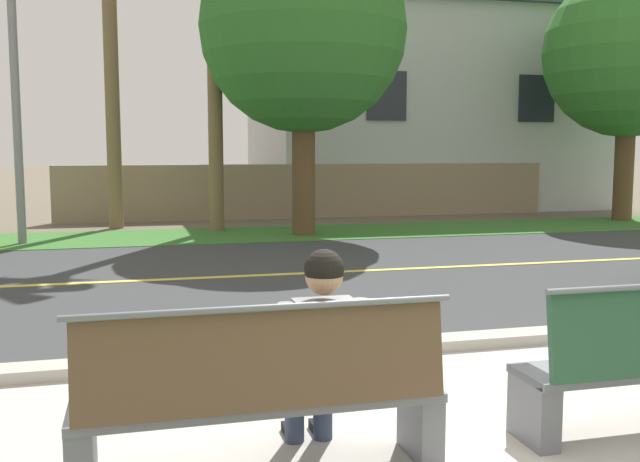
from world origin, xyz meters
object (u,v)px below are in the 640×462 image
object	(u,v)px
seated_person_grey	(320,347)
shade_tree_left	(311,13)
bench_left	(263,398)
streetlamp	(13,13)
shade_tree_centre	(637,40)

from	to	relation	value
seated_person_grey	shade_tree_left	bearing A→B (deg)	76.48
bench_left	shade_tree_left	size ratio (longest dim) A/B	0.29
bench_left	shade_tree_left	world-z (taller)	shade_tree_left
bench_left	shade_tree_left	bearing A→B (deg)	74.88
seated_person_grey	streetlamp	distance (m)	11.88
bench_left	streetlamp	bearing A→B (deg)	103.76
streetlamp	shade_tree_left	distance (m)	5.64
streetlamp	bench_left	bearing A→B (deg)	-76.24
streetlamp	shade_tree_left	size ratio (longest dim) A/B	1.09
bench_left	seated_person_grey	distance (m)	0.45
streetlamp	shade_tree_centre	world-z (taller)	streetlamp
seated_person_grey	streetlamp	bearing A→B (deg)	105.76
shade_tree_left	shade_tree_centre	xyz separation A→B (m)	(8.49, 1.04, -0.08)
bench_left	shade_tree_centre	distance (m)	16.95
streetlamp	shade_tree_centre	size ratio (longest dim) A/B	1.11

